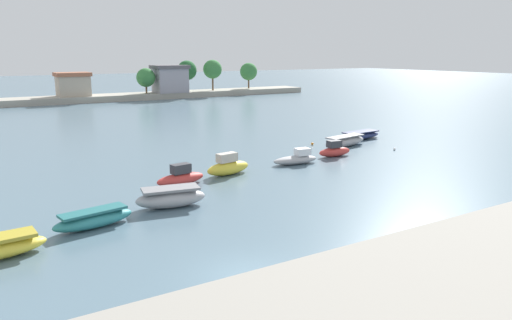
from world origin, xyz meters
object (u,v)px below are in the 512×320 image
Objects in this scene: moored_boat_1 at (94,219)px; moored_boat_6 at (335,150)px; moored_boat_3 at (181,177)px; moored_boat_8 at (360,135)px; mooring_buoy_1 at (312,144)px; mooring_buoy_0 at (394,149)px; moored_boat_5 at (296,159)px; moored_boat_4 at (228,167)px; moored_boat_2 at (171,198)px; moored_boat_7 at (345,141)px.

moored_boat_6 is (22.74, 7.24, 0.09)m from moored_boat_1.
moored_boat_3 is 0.70× the size of moored_boat_8.
moored_boat_8 reaches higher than mooring_buoy_1.
mooring_buoy_0 is (22.13, 0.79, -0.41)m from moored_boat_3.
moored_boat_5 is 15.75× the size of mooring_buoy_1.
mooring_buoy_1 is at bearing 16.27° from moored_boat_4.
moored_boat_6 reaches higher than mooring_buoy_1.
moored_boat_1 is 1.01× the size of moored_boat_2.
moored_boat_6 is (11.27, 0.87, -0.07)m from moored_boat_4.
moored_boat_3 reaches higher than mooring_buoy_0.
moored_boat_4 is 0.95× the size of moored_boat_5.
mooring_buoy_1 is (17.15, 7.06, -0.40)m from moored_boat_3.
moored_boat_1 is at bearing -167.79° from mooring_buoy_0.
moored_boat_7 is 4.76m from moored_boat_8.
moored_boat_2 is at bearing 3.56° from moored_boat_1.
moored_boat_5 is 11.35m from mooring_buoy_0.
mooring_buoy_0 is at bearing 2.36° from moored_boat_1.
moored_boat_5 reaches higher than moored_boat_8.
moored_boat_6 reaches higher than mooring_buoy_0.
moored_boat_3 reaches higher than moored_boat_6.
moored_boat_4 is 16.10× the size of mooring_buoy_0.
moored_boat_3 is 0.97× the size of moored_boat_4.
moored_boat_4 is 0.68× the size of moored_boat_7.
moored_boat_8 is at bearing 8.89° from moored_boat_3.
moored_boat_4 reaches higher than moored_boat_3.
mooring_buoy_1 is at bearing 126.50° from moored_boat_7.
moored_boat_8 is at bearing 33.98° from moored_boat_2.
moored_boat_3 reaches higher than moored_boat_2.
moored_boat_5 is (18.07, 6.60, -0.02)m from moored_boat_1.
moored_boat_6 is at bearing -5.11° from moored_boat_4.
moored_boat_8 is at bearing 8.36° from moored_boat_4.
moored_boat_5 is 0.76× the size of moored_boat_8.
moored_boat_4 is (11.48, 6.37, 0.16)m from moored_boat_1.
moored_boat_6 reaches higher than moored_boat_5.
moored_boat_3 reaches higher than moored_boat_5.
moored_boat_2 is 23.83m from moored_boat_7.
moored_boat_3 is 0.66× the size of moored_boat_7.
moored_boat_1 is at bearing -150.31° from moored_boat_3.
moored_boat_5 is 14.24m from moored_boat_8.
moored_boat_2 is at bearing -156.88° from moored_boat_6.
moored_boat_3 is 15.58× the size of mooring_buoy_0.
mooring_buoy_1 is (24.42, 12.63, -0.33)m from moored_boat_1.
moored_boat_1 is at bearing -157.99° from moored_boat_6.
moored_boat_7 is (8.71, 3.80, 0.07)m from moored_boat_5.
moored_boat_5 is at bearing 32.59° from moored_boat_2.
moored_boat_1 is 16.98× the size of mooring_buoy_1.
moored_boat_4 is at bearing 19.18° from moored_boat_1.
moored_boat_3 is at bearing -157.63° from mooring_buoy_1.
moored_boat_2 is 0.77× the size of moored_boat_7.
moored_boat_8 is at bearing 12.40° from moored_boat_1.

